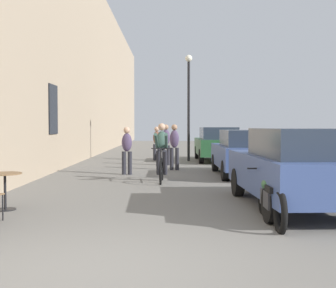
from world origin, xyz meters
The scene contains 13 objects.
ground_plane centered at (0.00, 0.00, 0.00)m, with size 88.00×88.00×0.00m, color slate.
building_facade_left centered at (-3.45, 14.00, 4.86)m, with size 0.54×68.00×9.72m.
cafe_table_mid centered at (-2.38, 3.62, 0.52)m, with size 0.64×0.64×0.72m.
cyclist_on_bicycle centered at (0.59, 8.08, 0.81)m, with size 0.52×1.76×1.74m.
pedestrian_near centered at (-0.60, 9.97, 0.90)m, with size 0.35×0.26×1.60m.
pedestrian_mid centered at (1.01, 11.52, 0.95)m, with size 0.36×0.26×1.69m.
pedestrian_far centered at (0.69, 13.55, 0.95)m, with size 0.36×0.27×1.69m.
pedestrian_furthest centered at (0.25, 16.03, 0.90)m, with size 0.35×0.25×1.59m.
street_lamp centered at (1.73, 15.75, 3.11)m, with size 0.32×0.32×4.90m.
parked_car_nearest centered at (3.30, 3.79, 0.82)m, with size 2.01×4.51×1.58m.
parked_car_second centered at (3.27, 9.54, 0.78)m, with size 1.79×4.22×1.50m.
parked_car_third centered at (3.05, 15.66, 0.82)m, with size 1.88×4.42×1.57m.
parked_motorcycle centered at (2.52, 2.51, 0.40)m, with size 0.62×2.15×0.92m.
Camera 1 is at (0.78, -5.03, 1.63)m, focal length 48.03 mm.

